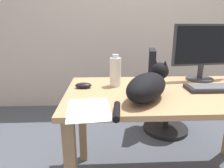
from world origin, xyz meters
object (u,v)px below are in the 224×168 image
object	(u,v)px
cat	(148,85)
monitor	(203,50)
keyboard	(221,88)
water_bottle	(115,72)
office_chair	(163,98)
computer_mouse	(83,85)

from	to	relation	value
cat	monitor	bearing A→B (deg)	38.69
keyboard	water_bottle	bearing A→B (deg)	169.35
keyboard	cat	size ratio (longest dim) A/B	0.85
office_chair	water_bottle	world-z (taller)	water_bottle
office_chair	monitor	size ratio (longest dim) A/B	1.86
keyboard	computer_mouse	world-z (taller)	computer_mouse
cat	keyboard	bearing A→B (deg)	14.85
monitor	cat	distance (m)	0.65
office_chair	computer_mouse	distance (m)	1.10
office_chair	cat	world-z (taller)	cat
cat	water_bottle	bearing A→B (deg)	122.61
water_bottle	office_chair	bearing A→B (deg)	49.93
computer_mouse	office_chair	bearing A→B (deg)	42.21
monitor	office_chair	bearing A→B (deg)	101.40
office_chair	keyboard	bearing A→B (deg)	-81.11
keyboard	computer_mouse	size ratio (longest dim) A/B	4.00
monitor	water_bottle	xyz separation A→B (m)	(-0.66, -0.13, -0.13)
keyboard	cat	xyz separation A→B (m)	(-0.51, -0.14, 0.07)
monitor	keyboard	distance (m)	0.34
office_chair	cat	xyz separation A→B (m)	(-0.39, -0.92, 0.42)
office_chair	keyboard	distance (m)	0.87
monitor	cat	xyz separation A→B (m)	(-0.49, -0.39, -0.15)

